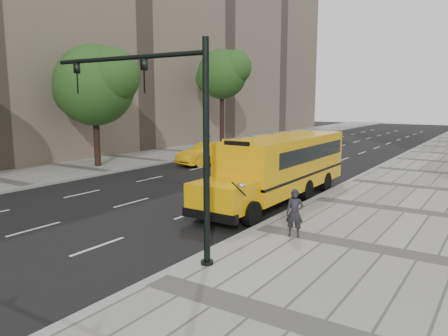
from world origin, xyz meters
The scene contains 11 objects.
ground centered at (0.00, 0.00, 0.00)m, with size 140.00×140.00×0.00m, color black.
sidewalk_far centered at (-11.00, 0.00, 0.07)m, with size 6.00×140.00×0.15m, color gray.
curb_museum centered at (6.00, 0.00, 0.07)m, with size 0.30×140.00×0.15m, color gray.
curb_far centered at (-8.00, 0.00, 0.07)m, with size 0.30×140.00×0.15m, color gray.
tree_b centered at (-10.40, 1.18, 5.74)m, with size 6.16×5.48×8.43m.
tree_c centered at (-10.41, 16.88, 7.19)m, with size 5.42×4.81×9.57m.
school_bus centered at (4.50, -0.41, 1.76)m, with size 2.96×11.56×3.19m.
taxi_near centered at (2.00, 0.10, 0.72)m, with size 1.69×4.20×1.43m, color #F0A80E.
taxi_far centered at (-5.01, 6.74, 0.80)m, with size 1.70×4.88×1.61m, color #F0A80E.
pedestrian centered at (7.61, -5.90, 0.97)m, with size 0.60×0.39×1.64m, color #222227.
traffic_signal centered at (5.19, -9.58, 4.09)m, with size 6.18×0.36×6.40m.
Camera 1 is at (13.50, -19.17, 4.79)m, focal length 35.00 mm.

